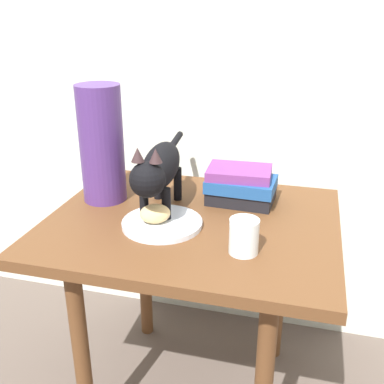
{
  "coord_description": "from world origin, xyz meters",
  "views": [
    {
      "loc": [
        0.28,
        -1.08,
        1.16
      ],
      "look_at": [
        0.0,
        0.0,
        0.7
      ],
      "focal_mm": 42.77,
      "sensor_mm": 36.0,
      "label": 1
    }
  ],
  "objects_px": {
    "side_table": "(192,247)",
    "plate": "(162,223)",
    "bread_roll": "(155,214)",
    "cat": "(159,169)",
    "candle_jar": "(244,238)",
    "green_vase": "(102,144)",
    "book_stack": "(241,185)"
  },
  "relations": [
    {
      "from": "green_vase",
      "to": "bread_roll",
      "type": "bearing_deg",
      "value": -34.4
    },
    {
      "from": "cat",
      "to": "green_vase",
      "type": "distance_m",
      "value": 0.2
    },
    {
      "from": "cat",
      "to": "book_stack",
      "type": "bearing_deg",
      "value": 34.99
    },
    {
      "from": "side_table",
      "to": "book_stack",
      "type": "distance_m",
      "value": 0.23
    },
    {
      "from": "bread_roll",
      "to": "book_stack",
      "type": "relative_size",
      "value": 0.4
    },
    {
      "from": "book_stack",
      "to": "green_vase",
      "type": "bearing_deg",
      "value": -168.16
    },
    {
      "from": "plate",
      "to": "cat",
      "type": "distance_m",
      "value": 0.15
    },
    {
      "from": "plate",
      "to": "bread_roll",
      "type": "height_order",
      "value": "bread_roll"
    },
    {
      "from": "bread_roll",
      "to": "cat",
      "type": "distance_m",
      "value": 0.13
    },
    {
      "from": "plate",
      "to": "green_vase",
      "type": "xyz_separation_m",
      "value": [
        -0.22,
        0.13,
        0.16
      ]
    },
    {
      "from": "side_table",
      "to": "book_stack",
      "type": "bearing_deg",
      "value": 55.02
    },
    {
      "from": "green_vase",
      "to": "candle_jar",
      "type": "relative_size",
      "value": 3.99
    },
    {
      "from": "book_stack",
      "to": "candle_jar",
      "type": "relative_size",
      "value": 2.38
    },
    {
      "from": "plate",
      "to": "candle_jar",
      "type": "relative_size",
      "value": 2.49
    },
    {
      "from": "bread_roll",
      "to": "cat",
      "type": "xyz_separation_m",
      "value": [
        -0.01,
        0.08,
        0.09
      ]
    },
    {
      "from": "cat",
      "to": "green_vase",
      "type": "bearing_deg",
      "value": 162.97
    },
    {
      "from": "side_table",
      "to": "candle_jar",
      "type": "distance_m",
      "value": 0.25
    },
    {
      "from": "plate",
      "to": "bread_roll",
      "type": "distance_m",
      "value": 0.04
    },
    {
      "from": "plate",
      "to": "bread_roll",
      "type": "relative_size",
      "value": 2.65
    },
    {
      "from": "side_table",
      "to": "cat",
      "type": "height_order",
      "value": "cat"
    },
    {
      "from": "candle_jar",
      "to": "green_vase",
      "type": "bearing_deg",
      "value": 154.76
    },
    {
      "from": "bread_roll",
      "to": "plate",
      "type": "bearing_deg",
      "value": 41.05
    },
    {
      "from": "side_table",
      "to": "bread_roll",
      "type": "distance_m",
      "value": 0.17
    },
    {
      "from": "plate",
      "to": "bread_roll",
      "type": "xyz_separation_m",
      "value": [
        -0.01,
        -0.01,
        0.03
      ]
    },
    {
      "from": "plate",
      "to": "candle_jar",
      "type": "xyz_separation_m",
      "value": [
        0.23,
        -0.08,
        0.03
      ]
    },
    {
      "from": "side_table",
      "to": "plate",
      "type": "distance_m",
      "value": 0.13
    },
    {
      "from": "book_stack",
      "to": "candle_jar",
      "type": "distance_m",
      "value": 0.3
    },
    {
      "from": "bread_roll",
      "to": "green_vase",
      "type": "height_order",
      "value": "green_vase"
    },
    {
      "from": "bread_roll",
      "to": "side_table",
      "type": "bearing_deg",
      "value": 41.17
    },
    {
      "from": "plate",
      "to": "cat",
      "type": "bearing_deg",
      "value": 112.35
    },
    {
      "from": "green_vase",
      "to": "candle_jar",
      "type": "height_order",
      "value": "green_vase"
    },
    {
      "from": "side_table",
      "to": "plate",
      "type": "xyz_separation_m",
      "value": [
        -0.07,
        -0.06,
        0.09
      ]
    }
  ]
}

